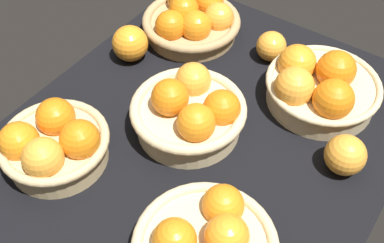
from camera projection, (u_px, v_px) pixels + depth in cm
name	position (u px, v px, depth cm)	size (l,w,h in cm)	color
market_tray	(206.00, 134.00, 96.84)	(84.00, 72.00, 3.00)	black
basket_far_left	(54.00, 144.00, 86.97)	(20.56, 20.56, 10.94)	tan
basket_far_right	(192.00, 20.00, 113.39)	(23.79, 23.79, 10.45)	tan
basket_center	(190.00, 111.00, 92.21)	(22.93, 22.93, 12.11)	#D3BC8C
basket_near_right	(319.00, 86.00, 97.28)	(23.94, 23.94, 11.85)	#D3BC8C
loose_orange_front_gap	(345.00, 155.00, 86.43)	(7.72, 7.72, 7.72)	#F49E33
loose_orange_back_gap	(273.00, 47.00, 107.68)	(6.94, 6.94, 6.94)	#F49E33
loose_orange_side_gap	(130.00, 43.00, 107.39)	(8.31, 8.31, 8.31)	orange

